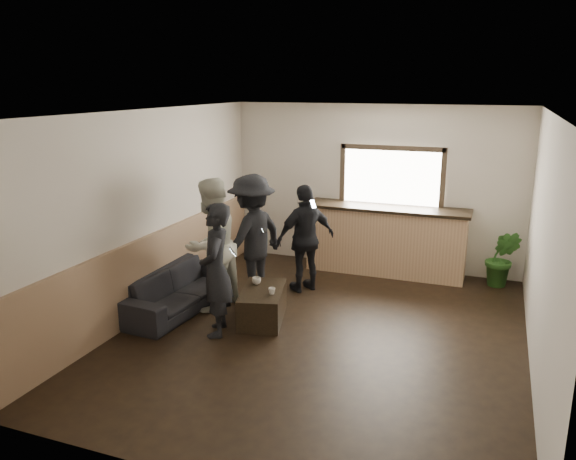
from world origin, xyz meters
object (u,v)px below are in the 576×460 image
at_px(person_b, 211,245).
at_px(cup_b, 272,291).
at_px(person_d, 306,238).
at_px(bar_counter, 386,236).
at_px(person_c, 252,237).
at_px(sofa, 178,289).
at_px(potted_plant, 502,258).
at_px(cup_a, 257,281).
at_px(person_a, 216,270).
at_px(coffee_table, 263,305).

bearing_deg(person_b, cup_b, 89.14).
xyz_separation_m(person_b, person_d, (1.00, 1.16, -0.11)).
xyz_separation_m(bar_counter, person_c, (-1.66, -1.80, 0.29)).
bearing_deg(sofa, person_b, -62.44).
bearing_deg(potted_plant, sofa, -149.03).
xyz_separation_m(cup_a, person_b, (-0.67, -0.03, 0.46)).
height_order(bar_counter, person_a, bar_counter).
height_order(coffee_table, cup_b, cup_b).
height_order(cup_a, person_c, person_c).
height_order(bar_counter, potted_plant, bar_counter).
bearing_deg(cup_b, person_b, 166.47).
xyz_separation_m(cup_a, person_a, (-0.22, -0.75, 0.37)).
relative_size(cup_b, potted_plant, 0.10).
height_order(bar_counter, person_b, bar_counter).
bearing_deg(person_b, potted_plant, 134.46).
distance_m(person_b, person_c, 0.72).
bearing_deg(person_b, person_c, 164.07).
height_order(coffee_table, potted_plant, potted_plant).
distance_m(cup_a, person_c, 0.82).
xyz_separation_m(potted_plant, person_a, (-3.40, -3.10, 0.39)).
distance_m(bar_counter, person_b, 3.16).
relative_size(cup_b, person_c, 0.05).
xyz_separation_m(sofa, cup_a, (1.12, 0.22, 0.19)).
height_order(sofa, person_a, person_a).
bearing_deg(person_c, person_a, 22.57).
bearing_deg(potted_plant, cup_b, -137.14).
bearing_deg(person_c, bar_counter, 155.38).
xyz_separation_m(cup_b, person_b, (-1.01, 0.24, 0.46)).
bearing_deg(person_c, potted_plant, 134.57).
relative_size(cup_b, person_b, 0.05).
distance_m(cup_b, person_b, 1.14).
bearing_deg(person_d, person_a, 25.70).
relative_size(potted_plant, person_b, 0.49).
xyz_separation_m(person_a, person_b, (-0.45, 0.72, 0.09)).
bearing_deg(person_d, bar_counter, -175.98).
bearing_deg(potted_plant, person_c, -153.40).
distance_m(person_a, person_d, 1.96).
height_order(cup_b, person_c, person_c).
bearing_deg(coffee_table, cup_b, -30.56).
bearing_deg(person_d, person_b, 1.19).
xyz_separation_m(cup_b, potted_plant, (2.83, 2.63, -0.02)).
bearing_deg(bar_counter, person_b, -129.43).
bearing_deg(sofa, cup_a, -74.43).
relative_size(person_b, person_d, 1.13).
height_order(cup_a, potted_plant, potted_plant).
distance_m(coffee_table, person_a, 0.94).
bearing_deg(person_b, coffee_table, 93.31).
bearing_deg(person_d, sofa, -4.99).
distance_m(bar_counter, coffee_table, 2.85).
xyz_separation_m(coffee_table, potted_plant, (3.02, 2.52, 0.25)).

